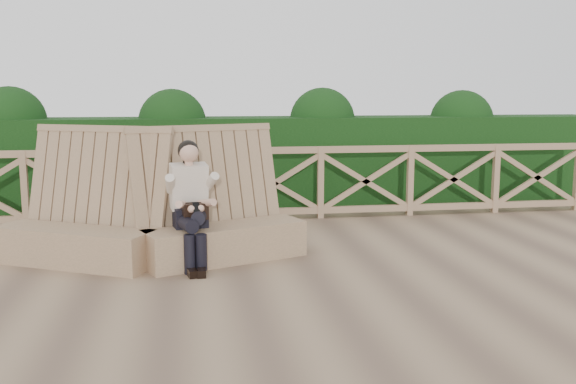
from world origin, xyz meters
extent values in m
plane|color=brown|center=(0.00, 0.00, 0.00)|extent=(60.00, 60.00, 0.00)
cube|color=#7F6449|center=(-2.56, 1.29, 0.21)|extent=(1.87, 1.32, 0.41)
cube|color=#7F6449|center=(-2.44, 1.53, 0.78)|extent=(1.84, 1.26, 1.53)
cube|color=#7F6449|center=(-0.89, 1.19, 0.21)|extent=(1.91, 1.14, 0.41)
cube|color=#7F6449|center=(-0.99, 1.44, 0.78)|extent=(1.88, 1.08, 1.53)
cube|color=black|center=(-1.27, 1.15, 0.52)|extent=(0.40, 0.32, 0.22)
cube|color=beige|center=(-1.28, 1.19, 0.87)|extent=(0.45, 0.36, 0.53)
sphere|color=tan|center=(-1.27, 1.15, 1.25)|extent=(0.25, 0.25, 0.21)
sphere|color=black|center=(-1.28, 1.18, 1.27)|extent=(0.27, 0.27, 0.23)
cylinder|color=black|center=(-1.32, 0.92, 0.50)|extent=(0.23, 0.48, 0.15)
cylinder|color=black|center=(-1.17, 0.97, 0.58)|extent=(0.23, 0.49, 0.17)
cylinder|color=black|center=(-1.29, 0.70, 0.21)|extent=(0.14, 0.14, 0.41)
cylinder|color=black|center=(-1.17, 0.70, 0.21)|extent=(0.14, 0.14, 0.41)
cube|color=black|center=(-1.28, 0.61, 0.04)|extent=(0.13, 0.25, 0.08)
cube|color=black|center=(-1.17, 0.61, 0.04)|extent=(0.13, 0.25, 0.08)
cube|color=black|center=(-1.22, 0.97, 0.63)|extent=(0.29, 0.20, 0.18)
cube|color=black|center=(-1.21, 0.81, 0.69)|extent=(0.09, 0.10, 0.12)
cube|color=#967757|center=(0.00, 3.50, 1.05)|extent=(10.10, 0.07, 0.10)
cube|color=#967757|center=(0.00, 3.50, 0.12)|extent=(10.10, 0.07, 0.10)
cube|color=black|center=(0.00, 4.70, 0.75)|extent=(12.00, 1.20, 1.50)
camera|label=1|loc=(-1.33, -5.97, 1.90)|focal=40.00mm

